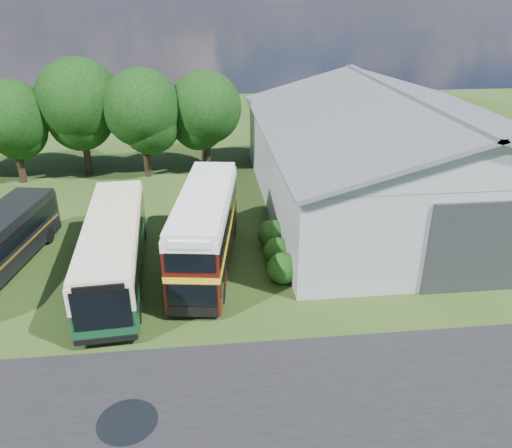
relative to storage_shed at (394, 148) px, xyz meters
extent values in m
plane|color=#1F3511|center=(-15.00, -15.98, -4.17)|extent=(120.00, 120.00, 0.00)
cube|color=black|center=(-12.00, -18.98, -4.17)|extent=(60.00, 8.00, 0.02)
cylinder|color=black|center=(-16.50, -18.98, -4.17)|extent=(2.20, 2.20, 0.01)
cube|color=gray|center=(0.00, 0.02, -1.42)|extent=(18.00, 24.00, 5.50)
cube|color=#2D3033|center=(0.00, -12.06, -1.67)|extent=(5.20, 0.18, 5.00)
cylinder|color=black|center=(-28.00, 7.52, -2.64)|extent=(0.56, 0.56, 3.06)
sphere|color=black|center=(-28.00, 7.52, 1.10)|extent=(5.78, 5.78, 5.78)
cylinder|color=black|center=(-23.00, 8.82, -2.37)|extent=(0.56, 0.56, 3.60)
sphere|color=black|center=(-23.00, 8.82, 2.03)|extent=(6.80, 6.80, 6.80)
cylinder|color=black|center=(-18.00, 7.82, -2.51)|extent=(0.56, 0.56, 3.31)
sphere|color=black|center=(-18.00, 7.82, 1.54)|extent=(6.26, 6.26, 6.26)
cylinder|color=black|center=(-13.00, 8.62, -2.58)|extent=(0.56, 0.56, 3.17)
sphere|color=black|center=(-13.00, 8.62, 1.29)|extent=(5.98, 5.98, 5.98)
sphere|color=#194714|center=(-9.40, -9.98, -4.17)|extent=(1.70, 1.70, 1.70)
sphere|color=#194714|center=(-9.40, -7.98, -4.17)|extent=(1.60, 1.60, 1.60)
sphere|color=#194714|center=(-9.40, -5.98, -4.17)|extent=(1.80, 1.80, 1.80)
cube|color=#0F391D|center=(-18.25, -8.70, -2.32)|extent=(3.62, 12.38, 3.04)
cube|color=#3F0E09|center=(-13.38, -8.03, -1.76)|extent=(4.15, 10.74, 4.19)
camera|label=1|loc=(-13.33, -32.68, 9.92)|focal=35.00mm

